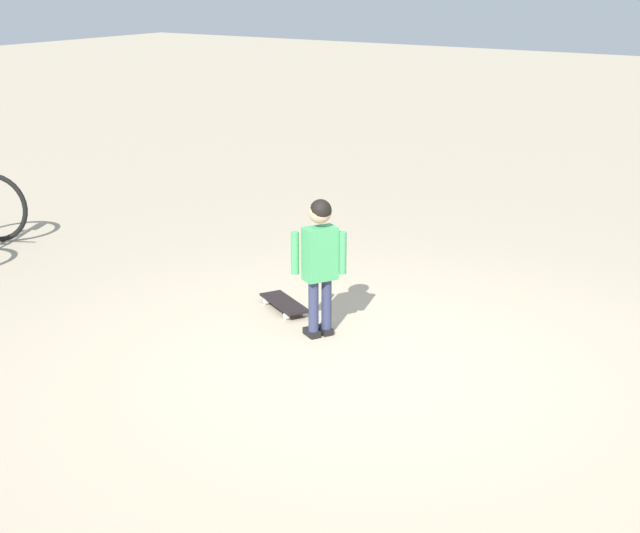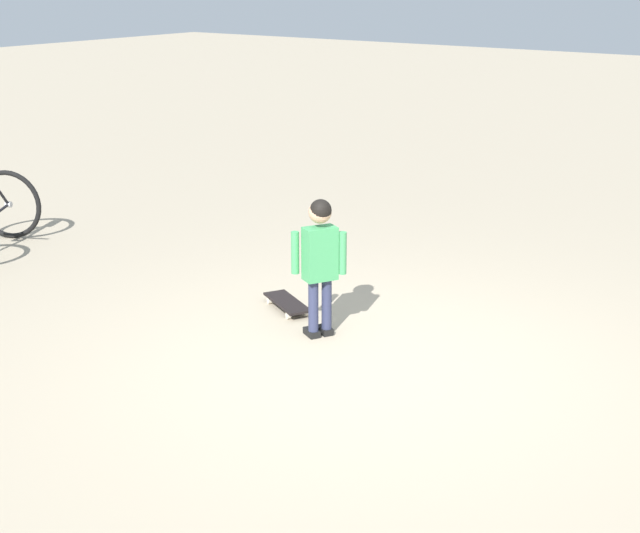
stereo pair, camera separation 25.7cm
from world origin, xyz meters
name	(u,v)px [view 2 (the right image)]	position (x,y,z in m)	size (l,w,h in m)	color
ground_plane	(367,367)	(0.00, 0.00, 0.00)	(50.00, 50.00, 0.00)	tan
child_person	(320,253)	(0.27, 0.60, 0.66)	(0.28, 0.35, 1.06)	#2D3351
skateboard	(287,303)	(0.57, 1.13, 0.06)	(0.43, 0.57, 0.07)	black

